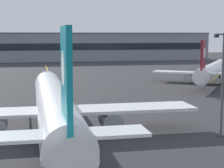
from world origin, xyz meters
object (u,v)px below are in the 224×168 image
Objects in this scene: airliner_background at (213,71)px; apron_lamp_post at (223,83)px; airliner_foreground at (54,106)px; safety_cone_by_nose_gear at (58,106)px.

apron_lamp_post is (-19.40, -42.53, 3.00)m from airliner_background.
airliner_background is at bearing 65.48° from apron_lamp_post.
apron_lamp_post is (17.91, -3.43, 2.54)m from airliner_foreground.
apron_lamp_post reaches higher than airliner_background.
apron_lamp_post is at bearing -51.11° from safety_cone_by_nose_gear.
airliner_foreground is at bearing 169.16° from apron_lamp_post.
airliner_foreground is 1.32× the size of airliner_background.
airliner_background is at bearing 31.51° from safety_cone_by_nose_gear.
apron_lamp_post is 26.94m from safety_cone_by_nose_gear.
safety_cone_by_nose_gear is at bearing 85.38° from airliner_foreground.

